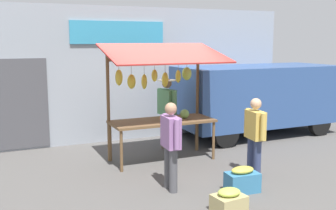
{
  "coord_description": "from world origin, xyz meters",
  "views": [
    {
      "loc": [
        3.33,
        7.74,
        2.56
      ],
      "look_at": [
        0.0,
        0.3,
        1.25
      ],
      "focal_mm": 43.16,
      "sensor_mm": 36.0,
      "label": 1
    }
  ],
  "objects_px": {
    "vendor_with_sunhat": "(167,108)",
    "produce_crate_near": "(229,201)",
    "parked_van": "(252,94)",
    "market_stall": "(162,89)",
    "shopper_in_grey_tee": "(255,133)",
    "produce_crate_side": "(242,180)",
    "shopper_with_shopping_bag": "(171,141)"
  },
  "relations": [
    {
      "from": "vendor_with_sunhat",
      "to": "shopper_in_grey_tee",
      "type": "distance_m",
      "value": 2.56
    },
    {
      "from": "market_stall",
      "to": "produce_crate_side",
      "type": "relative_size",
      "value": 4.34
    },
    {
      "from": "shopper_in_grey_tee",
      "to": "produce_crate_near",
      "type": "distance_m",
      "value": 1.83
    },
    {
      "from": "shopper_with_shopping_bag",
      "to": "produce_crate_side",
      "type": "bearing_deg",
      "value": -114.42
    },
    {
      "from": "market_stall",
      "to": "parked_van",
      "type": "bearing_deg",
      "value": -160.02
    },
    {
      "from": "market_stall",
      "to": "vendor_with_sunhat",
      "type": "height_order",
      "value": "market_stall"
    },
    {
      "from": "produce_crate_near",
      "to": "vendor_with_sunhat",
      "type": "bearing_deg",
      "value": -99.01
    },
    {
      "from": "vendor_with_sunhat",
      "to": "produce_crate_near",
      "type": "relative_size",
      "value": 3.33
    },
    {
      "from": "market_stall",
      "to": "shopper_in_grey_tee",
      "type": "height_order",
      "value": "market_stall"
    },
    {
      "from": "vendor_with_sunhat",
      "to": "shopper_in_grey_tee",
      "type": "bearing_deg",
      "value": 7.1
    },
    {
      "from": "parked_van",
      "to": "produce_crate_side",
      "type": "bearing_deg",
      "value": 51.93
    },
    {
      "from": "vendor_with_sunhat",
      "to": "market_stall",
      "type": "bearing_deg",
      "value": -39.89
    },
    {
      "from": "market_stall",
      "to": "parked_van",
      "type": "height_order",
      "value": "market_stall"
    },
    {
      "from": "shopper_with_shopping_bag",
      "to": "produce_crate_side",
      "type": "relative_size",
      "value": 2.65
    },
    {
      "from": "shopper_in_grey_tee",
      "to": "produce_crate_side",
      "type": "bearing_deg",
      "value": 138.19
    },
    {
      "from": "market_stall",
      "to": "shopper_with_shopping_bag",
      "type": "relative_size",
      "value": 1.64
    },
    {
      "from": "shopper_with_shopping_bag",
      "to": "produce_crate_side",
      "type": "distance_m",
      "value": 1.39
    },
    {
      "from": "vendor_with_sunhat",
      "to": "shopper_with_shopping_bag",
      "type": "height_order",
      "value": "vendor_with_sunhat"
    },
    {
      "from": "shopper_with_shopping_bag",
      "to": "produce_crate_near",
      "type": "height_order",
      "value": "shopper_with_shopping_bag"
    },
    {
      "from": "vendor_with_sunhat",
      "to": "produce_crate_side",
      "type": "distance_m",
      "value": 3.11
    },
    {
      "from": "market_stall",
      "to": "parked_van",
      "type": "distance_m",
      "value": 3.35
    },
    {
      "from": "shopper_with_shopping_bag",
      "to": "shopper_in_grey_tee",
      "type": "distance_m",
      "value": 1.7
    },
    {
      "from": "parked_van",
      "to": "produce_crate_near",
      "type": "bearing_deg",
      "value": 50.23
    },
    {
      "from": "shopper_in_grey_tee",
      "to": "shopper_with_shopping_bag",
      "type": "bearing_deg",
      "value": 96.0
    },
    {
      "from": "produce_crate_near",
      "to": "produce_crate_side",
      "type": "distance_m",
      "value": 0.87
    },
    {
      "from": "market_stall",
      "to": "shopper_in_grey_tee",
      "type": "distance_m",
      "value": 2.2
    },
    {
      "from": "produce_crate_near",
      "to": "produce_crate_side",
      "type": "relative_size",
      "value": 0.88
    },
    {
      "from": "shopper_in_grey_tee",
      "to": "produce_crate_side",
      "type": "height_order",
      "value": "shopper_in_grey_tee"
    },
    {
      "from": "shopper_in_grey_tee",
      "to": "produce_crate_near",
      "type": "bearing_deg",
      "value": 139.01
    },
    {
      "from": "vendor_with_sunhat",
      "to": "produce_crate_near",
      "type": "bearing_deg",
      "value": -17.84
    },
    {
      "from": "market_stall",
      "to": "vendor_with_sunhat",
      "type": "bearing_deg",
      "value": -121.05
    },
    {
      "from": "vendor_with_sunhat",
      "to": "shopper_in_grey_tee",
      "type": "relative_size",
      "value": 1.12
    }
  ]
}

